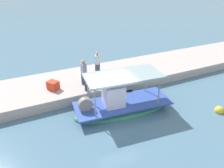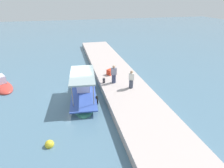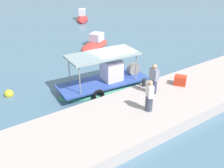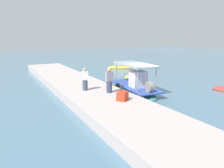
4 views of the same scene
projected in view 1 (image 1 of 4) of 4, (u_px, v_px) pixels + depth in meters
ground_plane at (113, 118)px, 12.55m from camera, size 120.00×120.00×0.00m
dock_quay at (87, 82)px, 15.91m from camera, size 36.00×4.29×0.64m
main_fishing_boat at (121, 105)px, 13.07m from camera, size 6.11×2.66×2.71m
fisherman_near_bollard at (84, 73)px, 14.55m from camera, size 0.40×0.50×1.75m
fisherman_by_crate at (97, 64)px, 16.10m from camera, size 0.48×0.53×1.66m
mooring_bollard at (87, 87)px, 13.99m from camera, size 0.24×0.24×0.47m
cargo_crate at (53, 85)px, 14.14m from camera, size 0.83×0.87×0.55m
marker_buoy at (219, 110)px, 13.06m from camera, size 0.55×0.55×0.55m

